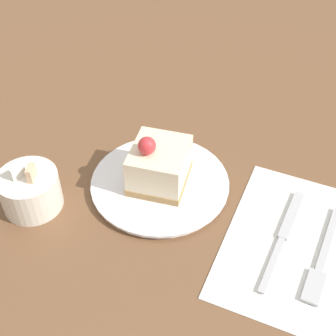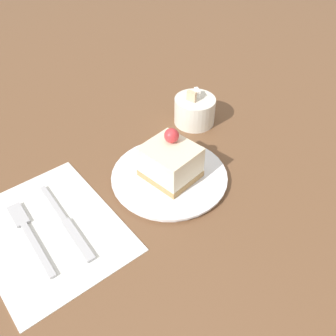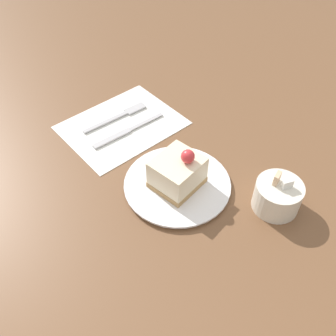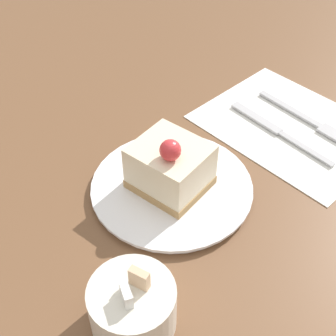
# 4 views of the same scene
# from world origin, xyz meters

# --- Properties ---
(ground_plane) EXTENTS (4.00, 4.00, 0.00)m
(ground_plane) POSITION_xyz_m (0.00, 0.00, 0.00)
(ground_plane) COLOR brown
(plate) EXTENTS (0.21, 0.21, 0.01)m
(plate) POSITION_xyz_m (-0.01, 0.01, 0.01)
(plate) COLOR white
(plate) RESTS_ON ground_plane
(cake_slice) EXTENTS (0.09, 0.10, 0.09)m
(cake_slice) POSITION_xyz_m (-0.01, 0.01, 0.04)
(cake_slice) COLOR #AD8451
(cake_slice) RESTS_ON plate
(napkin) EXTENTS (0.20, 0.26, 0.00)m
(napkin) POSITION_xyz_m (-0.24, 0.04, 0.00)
(napkin) COLOR white
(napkin) RESTS_ON ground_plane
(fork) EXTENTS (0.02, 0.17, 0.00)m
(fork) POSITION_xyz_m (-0.27, 0.05, 0.01)
(fork) COLOR #B2B2B7
(fork) RESTS_ON napkin
(knife) EXTENTS (0.02, 0.19, 0.00)m
(knife) POSITION_xyz_m (-0.21, 0.02, 0.01)
(knife) COLOR #B2B2B7
(knife) RESTS_ON napkin
(sugar_bowl) EXTENTS (0.09, 0.09, 0.08)m
(sugar_bowl) POSITION_xyz_m (0.14, 0.12, 0.03)
(sugar_bowl) COLOR silver
(sugar_bowl) RESTS_ON ground_plane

